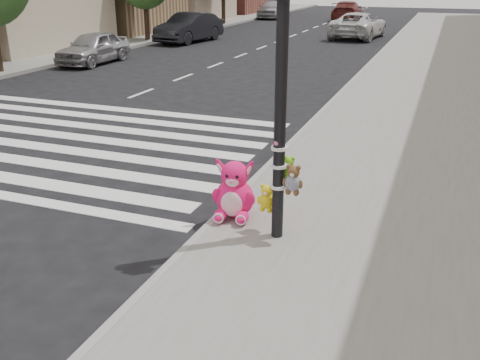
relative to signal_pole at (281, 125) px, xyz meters
The scene contains 13 objects.
ground 3.63m from the signal_pole, 145.23° to the right, with size 120.00×120.00×0.00m, color black.
sidewalk_near 8.69m from the signal_pole, 73.73° to the left, with size 7.00×80.00×0.14m, color slate.
sidewalk_far 24.36m from the signal_pole, 131.53° to the left, with size 6.00×80.00×0.14m, color slate.
curb_edge 8.43m from the signal_pole, 97.38° to the left, with size 0.12×80.00×0.15m, color gray.
crosswalk 8.07m from the signal_pole, 154.52° to the left, with size 11.00×6.00×0.01m, color silver, non-canonical shape.
signal_pole is the anchor object (origin of this frame).
pink_bunny 1.51m from the signal_pole, 155.96° to the left, with size 0.67×0.76×0.93m.
red_teddy 1.74m from the signal_pole, 158.05° to the left, with size 0.15×0.10×0.22m, color #A4102A, non-canonical shape.
car_silver_far 17.63m from the signal_pole, 133.45° to the left, with size 1.57×3.90×1.33m, color #A8A8AC.
car_dark_far 24.03m from the signal_pole, 118.94° to the left, with size 1.66×4.77×1.57m, color black.
car_white_near 26.52m from the signal_pole, 96.92° to the left, with size 2.44×5.28×1.47m, color silver.
car_maroon_near 39.20m from the signal_pole, 98.97° to the left, with size 2.11×5.18×1.50m, color #5A1C19.
car_silver_deep 40.37m from the signal_pole, 107.91° to the left, with size 1.85×4.59×1.56m, color #A5A5AA.
Camera 1 is at (4.53, -4.71, 3.62)m, focal length 40.00 mm.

